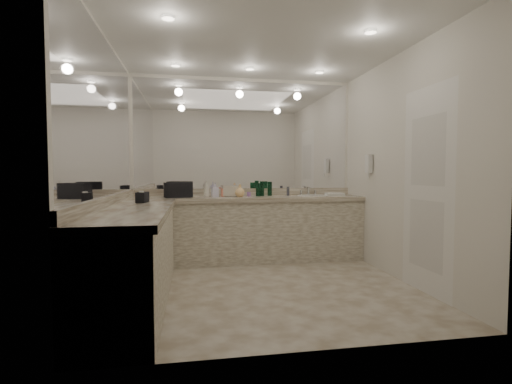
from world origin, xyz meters
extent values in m
plane|color=beige|center=(0.00, 0.00, 0.00)|extent=(3.20, 3.20, 0.00)
plane|color=white|center=(0.00, 0.00, 2.60)|extent=(3.20, 3.20, 0.00)
cube|color=silver|center=(0.00, 1.50, 1.30)|extent=(3.20, 0.02, 2.60)
cube|color=silver|center=(-1.60, 0.00, 1.30)|extent=(0.02, 3.00, 2.60)
cube|color=silver|center=(1.60, 0.00, 1.30)|extent=(0.02, 3.00, 2.60)
cube|color=beige|center=(0.00, 1.20, 0.42)|extent=(3.20, 0.60, 0.84)
cube|color=beige|center=(0.00, 1.19, 0.87)|extent=(3.20, 0.64, 0.06)
cube|color=beige|center=(-1.30, -0.30, 0.42)|extent=(0.60, 2.40, 0.84)
cube|color=beige|center=(-1.29, -0.30, 0.87)|extent=(0.64, 2.42, 0.06)
cube|color=beige|center=(0.00, 1.48, 0.95)|extent=(3.20, 0.04, 0.10)
cube|color=beige|center=(-1.58, 0.00, 0.95)|extent=(0.04, 3.00, 0.10)
cube|color=white|center=(0.00, 1.49, 1.77)|extent=(3.12, 0.01, 1.55)
cube|color=white|center=(-1.59, 0.00, 1.77)|extent=(0.01, 2.92, 1.55)
cylinder|color=white|center=(0.95, 1.20, 0.90)|extent=(0.44, 0.44, 0.03)
cube|color=silver|center=(0.95, 1.41, 0.97)|extent=(0.24, 0.16, 0.14)
cube|color=white|center=(1.56, 0.70, 1.35)|extent=(0.06, 0.10, 0.24)
cube|color=white|center=(1.59, -0.50, 1.05)|extent=(0.02, 0.82, 2.10)
cube|color=black|center=(-0.94, 1.15, 1.00)|extent=(0.39, 0.30, 0.20)
cube|color=black|center=(-1.30, 0.35, 0.96)|extent=(0.13, 0.22, 0.11)
cube|color=beige|center=(-0.20, 1.29, 0.97)|extent=(0.26, 0.19, 0.13)
cube|color=white|center=(1.26, 1.14, 0.92)|extent=(0.26, 0.18, 0.04)
cylinder|color=white|center=(-1.30, 0.27, 0.96)|extent=(0.05, 0.05, 0.12)
imported|color=silver|center=(-0.56, 1.23, 1.01)|extent=(0.09, 0.09, 0.21)
imported|color=silver|center=(-0.45, 1.19, 1.00)|extent=(0.09, 0.10, 0.19)
imported|color=#FAC882|center=(-0.11, 1.16, 0.99)|extent=(0.15, 0.15, 0.17)
cylinder|color=#0E4226|center=(0.35, 1.33, 1.00)|extent=(0.06, 0.06, 0.20)
cylinder|color=#0E4226|center=(0.16, 1.23, 0.99)|extent=(0.07, 0.07, 0.18)
cylinder|color=#0E4226|center=(0.22, 1.27, 1.00)|extent=(0.06, 0.06, 0.21)
cylinder|color=#9966B2|center=(0.03, 1.22, 0.93)|extent=(0.06, 0.06, 0.06)
cylinder|color=white|center=(-0.17, 1.30, 0.97)|extent=(0.05, 0.05, 0.15)
cylinder|color=#3F3F4C|center=(0.61, 1.28, 0.96)|extent=(0.04, 0.04, 0.13)
cylinder|color=#E57F66|center=(-0.34, 1.27, 0.96)|extent=(0.05, 0.05, 0.11)
cylinder|color=silver|center=(-0.47, 1.32, 0.96)|extent=(0.06, 0.06, 0.12)
camera|label=1|loc=(-0.75, -3.89, 1.23)|focal=26.00mm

